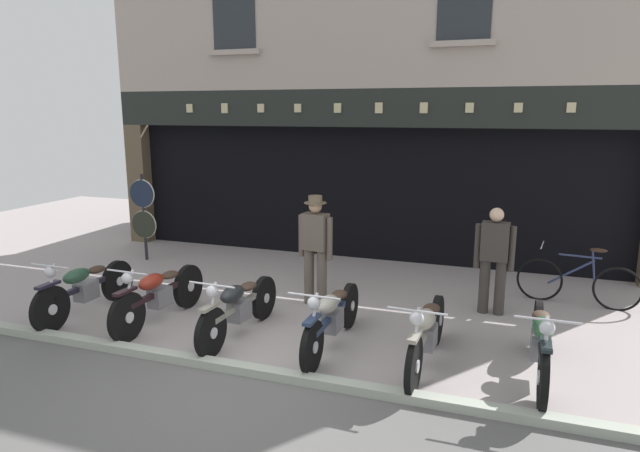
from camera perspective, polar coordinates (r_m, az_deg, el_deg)
ground at (r=5.68m, az=-13.37°, el=-19.55°), size 22.64×22.00×0.18m
shop_facade at (r=12.39m, az=6.49°, el=6.34°), size 10.94×4.42×6.32m
motorcycle_far_left at (r=8.56m, az=-23.28°, el=-5.90°), size 0.62×1.95×0.92m
motorcycle_left at (r=7.91m, az=-16.43°, el=-6.80°), size 0.62×2.00×0.92m
motorcycle_center_left at (r=7.24m, az=-8.49°, el=-8.28°), size 0.62×1.96×0.91m
motorcycle_center at (r=6.83m, az=1.24°, el=-9.42°), size 0.62×2.03×0.90m
motorcycle_center_right at (r=6.47m, az=11.02°, el=-10.84°), size 0.62×2.00×0.90m
motorcycle_right at (r=6.54m, az=22.00°, el=-11.14°), size 0.62×2.03×0.93m
salesman_left at (r=8.20m, az=-0.48°, el=-2.00°), size 0.56×0.33×1.68m
shopkeeper_center at (r=8.22m, az=17.66°, el=-3.02°), size 0.56×0.25×1.56m
tyre_sign_pole at (r=11.22m, az=-17.92°, el=1.57°), size 0.56×0.06×1.71m
advert_board_near at (r=10.52m, az=16.58°, el=4.00°), size 0.74×0.03×1.00m
leaning_bicycle at (r=9.20m, az=25.29°, el=-5.26°), size 1.75×0.50×0.93m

